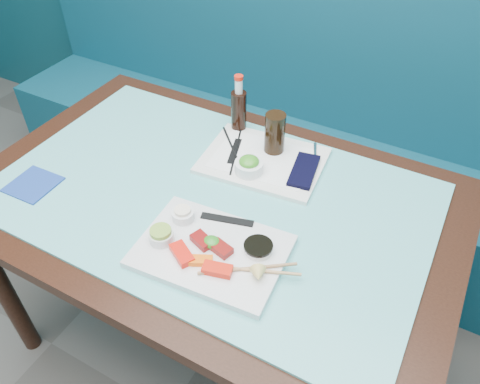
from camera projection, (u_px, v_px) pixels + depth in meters
The scene contains 34 objects.
booth_bench at pixel (309, 148), 2.14m from camera, with size 3.00×0.56×1.17m.
dining_table at pixel (212, 217), 1.40m from camera, with size 1.40×0.90×0.75m.
glass_top at pixel (210, 195), 1.34m from camera, with size 1.22×0.76×0.01m, color #5FBEBD.
sashimi_plate at pixel (212, 251), 1.17m from camera, with size 0.36×0.26×0.02m, color silver.
salmon_left at pixel (182, 254), 1.14m from camera, with size 0.07×0.04×0.02m, color red.
salmon_mid at pixel (200, 261), 1.12m from camera, with size 0.06×0.03×0.01m, color #FF620A.
salmon_right at pixel (217, 269), 1.10m from camera, with size 0.07×0.03×0.02m, color red.
tuna_left at pixel (202, 240), 1.17m from camera, with size 0.06×0.04×0.02m, color maroon.
tuna_right at pixel (221, 249), 1.15m from camera, with size 0.06×0.03×0.02m, color maroon.
seaweed_garnish at pixel (212, 242), 1.16m from camera, with size 0.04×0.04×0.02m, color #2A811D.
ramekin_wasabi at pixel (161, 236), 1.17m from camera, with size 0.06×0.06×0.03m, color white.
wasabi_fill at pixel (160, 231), 1.16m from camera, with size 0.05×0.05×0.01m, color #7EAC37.
ramekin_ginger at pixel (183, 215), 1.23m from camera, with size 0.06×0.06×0.02m, color white.
ginger_fill at pixel (182, 210), 1.22m from camera, with size 0.04×0.04×0.01m, color white.
soy_dish at pixel (258, 249), 1.15m from camera, with size 0.07×0.07×0.01m, color white.
soy_fill at pixel (258, 246), 1.14m from camera, with size 0.07×0.07×0.01m, color black.
lemon_wedge at pixel (258, 274), 1.08m from camera, with size 0.04×0.04×0.03m, color #ECD070.
chopstick_sleeve at pixel (227, 220), 1.23m from camera, with size 0.14×0.02×0.00m, color black.
wooden_chopstick_a at pixel (248, 268), 1.11m from camera, with size 0.01×0.01×0.24m, color #9F724B.
wooden_chopstick_b at pixel (251, 270), 1.11m from camera, with size 0.01×0.01×0.24m, color tan.
serving_tray at pixel (263, 160), 1.44m from camera, with size 0.36×0.27×0.01m, color white.
paper_placemat at pixel (263, 159), 1.44m from camera, with size 0.30×0.21×0.00m, color white.
seaweed_bowl at pixel (249, 167), 1.38m from camera, with size 0.09×0.09×0.03m, color white.
seaweed_salad at pixel (249, 162), 1.37m from camera, with size 0.06×0.06×0.03m, color #3A9221.
cola_glass at pixel (275, 133), 1.43m from camera, with size 0.06×0.06×0.13m, color black.
navy_pouch at pixel (304, 170), 1.39m from camera, with size 0.07×0.16×0.01m, color black.
fork at pixel (315, 151), 1.46m from camera, with size 0.01×0.01×0.08m, color silver.
black_chopstick_a at pixel (233, 150), 1.46m from camera, with size 0.01×0.01×0.26m, color black.
black_chopstick_b at pixel (236, 151), 1.46m from camera, with size 0.01×0.01×0.23m, color black.
tray_sleeve at pixel (235, 151), 1.46m from camera, with size 0.02×0.13×0.00m, color black.
cola_bottle_body at pixel (239, 112), 1.53m from camera, with size 0.05×0.05×0.14m, color black.
cola_bottle_neck at pixel (239, 86), 1.46m from camera, with size 0.02×0.02×0.05m, color white.
cola_bottle_cap at pixel (239, 78), 1.44m from camera, with size 0.03×0.03×0.01m, color red.
blue_napkin at pixel (33, 184), 1.37m from camera, with size 0.13×0.13×0.01m, color navy.
Camera 1 is at (0.55, 0.62, 1.66)m, focal length 35.00 mm.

